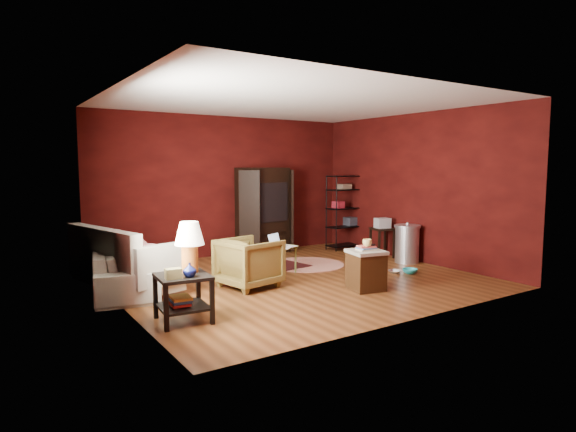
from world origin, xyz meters
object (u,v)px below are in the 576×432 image
side_table (186,262)px  wire_shelving (345,209)px  hamper (366,269)px  laptop_desk (280,250)px  tv_armoire (264,209)px  armchair (249,260)px  sofa (123,261)px

side_table → wire_shelving: wire_shelving is taller
hamper → laptop_desk: (-0.50, 1.57, 0.11)m
wire_shelving → tv_armoire: bearing=160.0°
armchair → tv_armoire: tv_armoire is taller
tv_armoire → laptop_desk: bearing=-122.7°
side_table → laptop_desk: (2.21, 1.43, -0.28)m
armchair → laptop_desk: bearing=-71.6°
side_table → tv_armoire: (2.96, 3.25, 0.23)m
sofa → laptop_desk: sofa is taller
sofa → wire_shelving: size_ratio=1.32×
hamper → armchair: bearing=141.3°
laptop_desk → tv_armoire: 2.03m
hamper → laptop_desk: size_ratio=1.01×
wire_shelving → laptop_desk: bearing=-155.5°
tv_armoire → wire_shelving: bearing=-27.1°
side_table → hamper: bearing=-2.9°
tv_armoire → wire_shelving: (1.73, -0.52, -0.04)m
laptop_desk → tv_armoire: tv_armoire is taller
laptop_desk → wire_shelving: wire_shelving is taller
armchair → tv_armoire: (1.61, 2.30, 0.52)m
laptop_desk → wire_shelving: (2.48, 1.29, 0.47)m
armchair → wire_shelving: bearing=-73.1°
wire_shelving → sofa: bearing=-173.0°
armchair → laptop_desk: armchair is taller
side_table → laptop_desk: side_table is taller
sofa → armchair: sofa is taller
side_table → tv_armoire: bearing=47.7°
hamper → wire_shelving: 3.53m
hamper → tv_armoire: size_ratio=0.38×
side_table → hamper: side_table is taller
laptop_desk → tv_armoire: (0.75, 1.82, 0.51)m
laptop_desk → wire_shelving: size_ratio=0.42×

